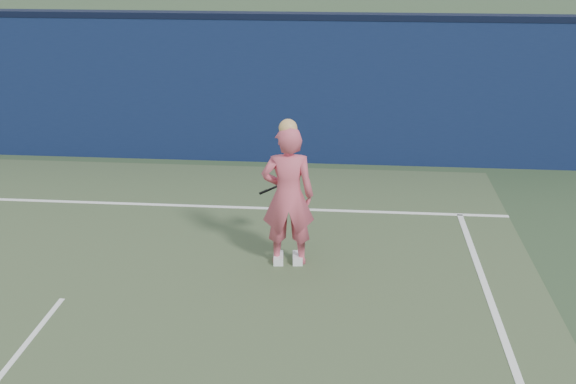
# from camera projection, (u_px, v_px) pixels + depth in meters

# --- Properties ---
(ground) EXTENTS (80.00, 80.00, 0.00)m
(ground) POSITION_uv_depth(u_px,v_px,m) (24.00, 348.00, 7.19)
(ground) COLOR #33492D
(ground) RESTS_ON ground
(backstop_wall) EXTENTS (24.00, 0.40, 2.50)m
(backstop_wall) POSITION_uv_depth(u_px,v_px,m) (173.00, 89.00, 12.84)
(backstop_wall) COLOR #0E1A3E
(backstop_wall) RESTS_ON ground
(wall_cap) EXTENTS (24.00, 0.42, 0.10)m
(wall_cap) POSITION_uv_depth(u_px,v_px,m) (169.00, 15.00, 12.40)
(wall_cap) COLOR black
(wall_cap) RESTS_ON backstop_wall
(player) EXTENTS (0.68, 0.48, 1.84)m
(player) POSITION_uv_depth(u_px,v_px,m) (288.00, 196.00, 8.74)
(player) COLOR #CD5064
(player) RESTS_ON ground
(racket) EXTENTS (0.49, 0.29, 0.29)m
(racket) POSITION_uv_depth(u_px,v_px,m) (287.00, 183.00, 9.20)
(racket) COLOR black
(racket) RESTS_ON ground
(court_lines) EXTENTS (11.00, 12.04, 0.01)m
(court_lines) POSITION_uv_depth(u_px,v_px,m) (9.00, 365.00, 6.87)
(court_lines) COLOR white
(court_lines) RESTS_ON court_surface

